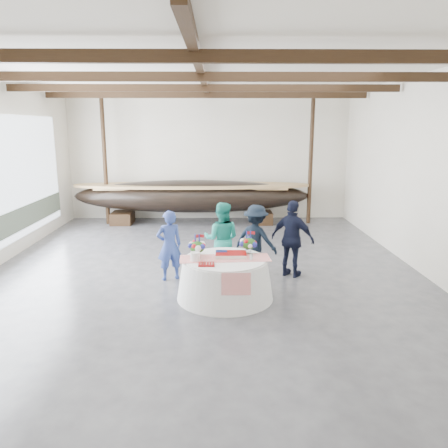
{
  "coord_description": "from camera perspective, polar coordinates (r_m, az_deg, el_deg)",
  "views": [
    {
      "loc": [
        0.32,
        -9.88,
        3.3
      ],
      "look_at": [
        0.46,
        -0.37,
        1.18
      ],
      "focal_mm": 35.0,
      "sensor_mm": 36.0,
      "label": 1
    }
  ],
  "objects": [
    {
      "name": "wall_front",
      "position": [
        4.03,
        -5.41,
        -2.57
      ],
      "size": [
        10.0,
        0.02,
        4.5
      ],
      "primitive_type": "cube",
      "color": "silver",
      "rests_on": "ground"
    },
    {
      "name": "pavilion_structure",
      "position": [
        10.77,
        -2.66,
        16.3
      ],
      "size": [
        9.8,
        11.76,
        4.5
      ],
      "color": "black",
      "rests_on": "ground"
    },
    {
      "name": "banquet_table",
      "position": [
        8.61,
        0.13,
        -7.08
      ],
      "size": [
        1.89,
        1.89,
        0.81
      ],
      "color": "silver",
      "rests_on": "ground"
    },
    {
      "name": "wall_back",
      "position": [
        15.92,
        -2.01,
        8.78
      ],
      "size": [
        10.0,
        0.02,
        4.5
      ],
      "primitive_type": "cube",
      "color": "silver",
      "rests_on": "ground"
    },
    {
      "name": "tabletop_items",
      "position": [
        8.6,
        -0.32,
        -3.24
      ],
      "size": [
        1.78,
        1.04,
        0.4
      ],
      "color": "red",
      "rests_on": "banquet_table"
    },
    {
      "name": "open_bay",
      "position": [
        12.18,
        -26.55,
        4.3
      ],
      "size": [
        0.03,
        7.0,
        3.2
      ],
      "color": "silver",
      "rests_on": "ground"
    },
    {
      "name": "wall_right",
      "position": [
        10.98,
        24.52,
        5.96
      ],
      "size": [
        0.02,
        12.0,
        4.5
      ],
      "primitive_type": "cube",
      "color": "silver",
      "rests_on": "ground"
    },
    {
      "name": "longboat_display",
      "position": [
        15.14,
        -4.23,
        3.68
      ],
      "size": [
        8.1,
        1.62,
        1.52
      ],
      "color": "black",
      "rests_on": "ground"
    },
    {
      "name": "guest_woman_teal",
      "position": [
        9.8,
        -0.31,
        -1.99
      ],
      "size": [
        0.9,
        0.76,
        1.67
      ],
      "primitive_type": "imported",
      "rotation": [
        0.0,
        0.0,
        2.98
      ],
      "color": "teal",
      "rests_on": "ground"
    },
    {
      "name": "guest_woman_blue",
      "position": [
        9.59,
        -7.15,
        -2.79
      ],
      "size": [
        0.66,
        0.56,
        1.55
      ],
      "primitive_type": "imported",
      "rotation": [
        0.0,
        0.0,
        3.53
      ],
      "color": "navy",
      "rests_on": "ground"
    },
    {
      "name": "floor",
      "position": [
        10.42,
        -2.58,
        -5.9
      ],
      "size": [
        10.0,
        12.0,
        0.01
      ],
      "primitive_type": "cube",
      "color": "#3D3D42",
      "rests_on": "ground"
    },
    {
      "name": "guest_man_left",
      "position": [
        10.0,
        4.18,
        -1.99
      ],
      "size": [
        1.18,
        1.04,
        1.59
      ],
      "primitive_type": "imported",
      "rotation": [
        0.0,
        0.0,
        2.59
      ],
      "color": "black",
      "rests_on": "ground"
    },
    {
      "name": "ceiling",
      "position": [
        9.96,
        -2.85,
        19.48
      ],
      "size": [
        10.0,
        12.0,
        0.01
      ],
      "primitive_type": "cube",
      "color": "white",
      "rests_on": "wall_back"
    },
    {
      "name": "guest_man_right",
      "position": [
        9.82,
        8.94,
        -1.94
      ],
      "size": [
        1.08,
        0.92,
        1.73
      ],
      "primitive_type": "imported",
      "rotation": [
        0.0,
        0.0,
        2.55
      ],
      "color": "black",
      "rests_on": "ground"
    }
  ]
}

